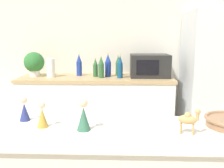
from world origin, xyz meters
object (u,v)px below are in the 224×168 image
back_bottle_2 (108,65)px  back_bottle_3 (79,65)px  paper_towel_roll (51,68)px  back_bottle_1 (95,68)px  back_bottle_4 (118,66)px  microwave (150,66)px  refrigerator (224,83)px  wise_man_figurine_purple (24,110)px  back_bottle_5 (120,67)px  wise_man_figurine_blue (42,116)px  back_bottle_0 (101,67)px  camel_figurine (188,119)px  potted_plant (34,63)px  wise_man_figurine_crimson (84,117)px

back_bottle_2 → back_bottle_3: (-0.38, 0.05, -0.00)m
paper_towel_roll → back_bottle_1: bearing=5.7°
paper_towel_roll → back_bottle_4: size_ratio=0.86×
paper_towel_roll → back_bottle_1: (0.55, 0.06, -0.00)m
back_bottle_2 → microwave: bearing=-1.1°
refrigerator → back_bottle_1: size_ratio=7.21×
back_bottle_2 → wise_man_figurine_purple: (-0.38, -1.80, -0.05)m
refrigerator → microwave: bearing=174.8°
back_bottle_5 → wise_man_figurine_purple: back_bottle_5 is taller
wise_man_figurine_blue → back_bottle_0: bearing=84.7°
camel_figurine → back_bottle_0: bearing=107.2°
back_bottle_3 → potted_plant: bearing=-172.2°
microwave → wise_man_figurine_blue: (-0.77, -1.89, -0.05)m
back_bottle_2 → wise_man_figurine_purple: back_bottle_2 is taller
refrigerator → back_bottle_2: bearing=176.3°
potted_plant → microwave: size_ratio=0.64×
back_bottle_2 → camel_figurine: back_bottle_2 is taller
paper_towel_roll → microwave: (1.23, 0.07, 0.03)m
back_bottle_4 → camel_figurine: bearing=-79.7°
microwave → back_bottle_0: microwave is taller
wise_man_figurine_purple → back_bottle_5: bearing=72.5°
wise_man_figurine_purple → back_bottle_2: bearing=78.1°
wise_man_figurine_crimson → back_bottle_5: bearing=84.5°
back_bottle_4 → back_bottle_3: bearing=-178.6°
back_bottle_4 → back_bottle_1: bearing=-162.6°
back_bottle_2 → back_bottle_5: size_ratio=1.02×
microwave → wise_man_figurine_purple: (-0.90, -1.79, -0.05)m
potted_plant → back_bottle_2: bearing=1.6°
back_bottle_1 → back_bottle_5: 0.32m
back_bottle_1 → back_bottle_3: back_bottle_3 is taller
microwave → back_bottle_5: size_ratio=1.68×
back_bottle_4 → wise_man_figurine_crimson: (-0.15, -2.00, -0.03)m
refrigerator → wise_man_figurine_blue: 2.47m
potted_plant → wise_man_figurine_blue: (0.69, -1.87, -0.08)m
paper_towel_roll → wise_man_figurine_crimson: (0.69, -1.85, -0.01)m
refrigerator → back_bottle_2: size_ratio=5.86×
back_bottle_1 → refrigerator: bearing=-2.4°
microwave → back_bottle_3: size_ratio=1.70×
back_bottle_1 → microwave: bearing=1.3°
camel_figurine → wise_man_figurine_purple: size_ratio=0.94×
back_bottle_1 → back_bottle_4: bearing=17.4°
wise_man_figurine_crimson → wise_man_figurine_purple: wise_man_figurine_crimson is taller
potted_plant → microwave: bearing=0.6°
microwave → back_bottle_1: bearing=-178.7°
refrigerator → wise_man_figurine_crimson: (-1.45, -1.84, 0.16)m
refrigerator → back_bottle_0: size_ratio=6.28×
back_bottle_2 → wise_man_figurine_blue: (-0.24, -1.90, -0.05)m
potted_plant → back_bottle_2: 0.94m
back_bottle_1 → back_bottle_3: (-0.22, 0.08, 0.02)m
refrigerator → back_bottle_4: size_ratio=6.36×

